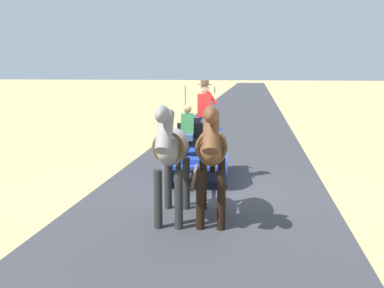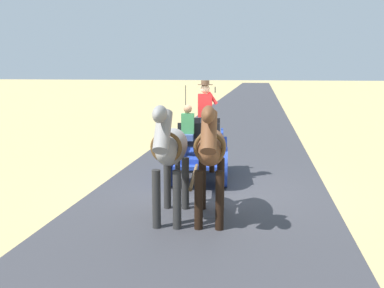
% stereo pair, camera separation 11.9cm
% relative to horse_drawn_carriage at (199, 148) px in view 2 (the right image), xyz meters
% --- Properties ---
extents(ground_plane, '(200.00, 200.00, 0.00)m').
position_rel_horse_drawn_carriage_xyz_m(ground_plane, '(-0.40, 0.86, -0.82)').
color(ground_plane, tan).
extents(road_surface, '(5.34, 160.00, 0.01)m').
position_rel_horse_drawn_carriage_xyz_m(road_surface, '(-0.40, 0.86, -0.81)').
color(road_surface, '#38383D').
rests_on(road_surface, ground).
extents(horse_drawn_carriage, '(1.62, 4.52, 2.50)m').
position_rel_horse_drawn_carriage_xyz_m(horse_drawn_carriage, '(0.00, 0.00, 0.00)').
color(horse_drawn_carriage, '#1E3899').
rests_on(horse_drawn_carriage, ground).
extents(horse_near_side, '(0.68, 2.14, 2.21)m').
position_rel_horse_drawn_carriage_xyz_m(horse_near_side, '(-0.63, 2.99, 0.51)').
color(horse_near_side, brown).
rests_on(horse_near_side, ground).
extents(horse_off_side, '(0.62, 2.13, 2.21)m').
position_rel_horse_drawn_carriage_xyz_m(horse_off_side, '(0.09, 3.05, 0.51)').
color(horse_off_side, gray).
rests_on(horse_off_side, ground).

